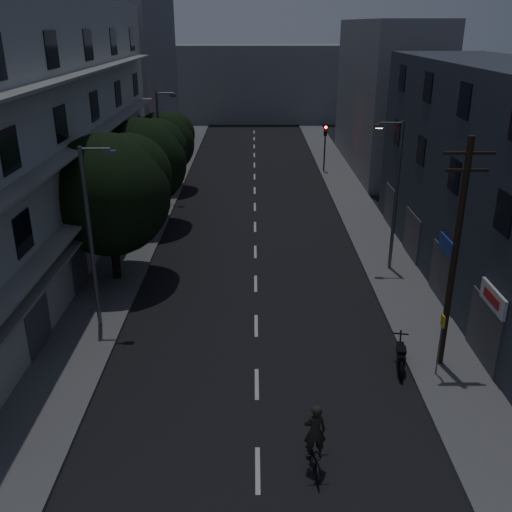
{
  "coord_description": "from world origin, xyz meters",
  "views": [
    {
      "loc": [
        -0.12,
        -11.65,
        12.68
      ],
      "look_at": [
        0.0,
        12.0,
        3.0
      ],
      "focal_mm": 40.0,
      "sensor_mm": 36.0,
      "label": 1
    }
  ],
  "objects_px": {
    "bus_stop_sign": "(441,334)",
    "cyclist": "(314,448)",
    "utility_pole": "(455,253)",
    "motorcycle": "(400,357)"
  },
  "relations": [
    {
      "from": "utility_pole",
      "to": "cyclist",
      "type": "bearing_deg",
      "value": -134.66
    },
    {
      "from": "utility_pole",
      "to": "cyclist",
      "type": "distance_m",
      "value": 8.94
    },
    {
      "from": "bus_stop_sign",
      "to": "cyclist",
      "type": "bearing_deg",
      "value": -136.87
    },
    {
      "from": "utility_pole",
      "to": "cyclist",
      "type": "height_order",
      "value": "utility_pole"
    },
    {
      "from": "utility_pole",
      "to": "motorcycle",
      "type": "xyz_separation_m",
      "value": [
        -1.65,
        -0.22,
        -4.33
      ]
    },
    {
      "from": "motorcycle",
      "to": "utility_pole",
      "type": "bearing_deg",
      "value": 17.88
    },
    {
      "from": "bus_stop_sign",
      "to": "cyclist",
      "type": "relative_size",
      "value": 1.08
    },
    {
      "from": "motorcycle",
      "to": "cyclist",
      "type": "xyz_separation_m",
      "value": [
        -3.94,
        -5.44,
        0.25
      ]
    },
    {
      "from": "cyclist",
      "to": "utility_pole",
      "type": "bearing_deg",
      "value": 39.97
    },
    {
      "from": "utility_pole",
      "to": "motorcycle",
      "type": "relative_size",
      "value": 4.25
    }
  ]
}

